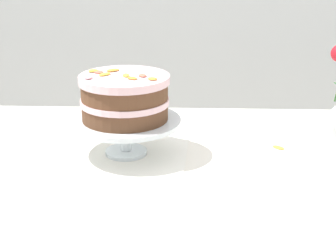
# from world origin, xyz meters

# --- Properties ---
(dining_table) EXTENTS (1.40, 1.00, 0.74)m
(dining_table) POSITION_xyz_m (0.00, -0.03, 0.65)
(dining_table) COLOR white
(dining_table) RESTS_ON ground
(linen_napkin) EXTENTS (0.34, 0.34, 0.00)m
(linen_napkin) POSITION_xyz_m (-0.19, 0.09, 0.74)
(linen_napkin) COLOR white
(linen_napkin) RESTS_ON dining_table
(cake_stand) EXTENTS (0.29, 0.29, 0.10)m
(cake_stand) POSITION_xyz_m (-0.19, 0.09, 0.82)
(cake_stand) COLOR silver
(cake_stand) RESTS_ON linen_napkin
(layer_cake) EXTENTS (0.23, 0.23, 0.12)m
(layer_cake) POSITION_xyz_m (-0.19, 0.09, 0.90)
(layer_cake) COLOR brown
(layer_cake) RESTS_ON cake_stand
(loose_petal_0) EXTENTS (0.04, 0.04, 0.00)m
(loose_petal_0) POSITION_xyz_m (0.22, 0.15, 0.74)
(loose_petal_0) COLOR yellow
(loose_petal_0) RESTS_ON dining_table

